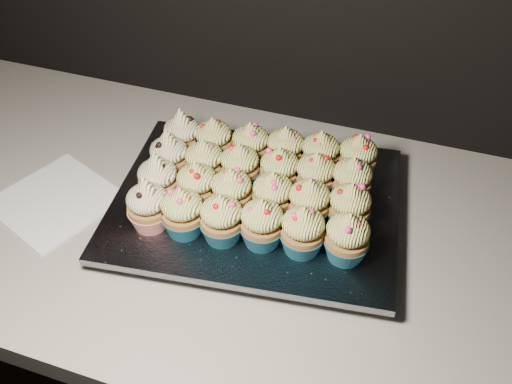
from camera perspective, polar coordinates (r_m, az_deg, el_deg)
worktop at (r=0.90m, az=6.55°, el=-5.58°), size 2.44×0.64×0.04m
napkin at (r=0.99m, az=-19.42°, el=-0.80°), size 0.22×0.22×0.00m
baking_tray at (r=0.91m, az=-0.00°, el=-1.81°), size 0.44×0.36×0.02m
foil_lining at (r=0.90m, az=0.00°, el=-1.04°), size 0.48×0.40×0.01m
cupcake_0 at (r=0.84m, az=-10.75°, el=-1.30°), size 0.06×0.06×0.10m
cupcake_1 at (r=0.83m, az=-7.34°, el=-2.04°), size 0.06×0.06×0.08m
cupcake_2 at (r=0.81m, az=-3.47°, el=-2.71°), size 0.06×0.06×0.08m
cupcake_3 at (r=0.80m, az=0.59°, el=-3.14°), size 0.06×0.06×0.08m
cupcake_4 at (r=0.80m, az=4.68°, el=-3.89°), size 0.06×0.06×0.08m
cupcake_5 at (r=0.79m, az=9.10°, el=-4.52°), size 0.06×0.06×0.08m
cupcake_6 at (r=0.88m, az=-9.75°, el=1.23°), size 0.06×0.06×0.10m
cupcake_7 at (r=0.86m, az=-5.91°, el=0.62°), size 0.06×0.06×0.08m
cupcake_8 at (r=0.85m, az=-2.46°, el=-0.02°), size 0.06×0.06×0.08m
cupcake_9 at (r=0.84m, az=1.68°, el=-0.38°), size 0.06×0.06×0.08m
cupcake_10 at (r=0.84m, az=5.32°, el=-1.08°), size 0.06×0.06×0.08m
cupcake_11 at (r=0.84m, az=9.32°, el=-1.51°), size 0.06×0.06×0.08m
cupcake_12 at (r=0.92m, az=-8.65°, el=3.53°), size 0.06×0.06×0.10m
cupcake_13 at (r=0.90m, az=-5.18°, el=2.89°), size 0.06×0.06×0.08m
cupcake_14 at (r=0.89m, az=-1.63°, el=2.53°), size 0.06×0.06×0.08m
cupcake_15 at (r=0.89m, az=2.35°, el=2.13°), size 0.06×0.06×0.08m
cupcake_16 at (r=0.88m, az=5.96°, el=1.64°), size 0.06×0.06×0.08m
cupcake_17 at (r=0.88m, az=9.52°, el=1.12°), size 0.06×0.06×0.08m
cupcake_18 at (r=0.96m, az=-7.37°, el=5.64°), size 0.06×0.06×0.10m
cupcake_19 at (r=0.95m, az=-4.24°, el=5.13°), size 0.06×0.06×0.08m
cupcake_20 at (r=0.94m, az=-0.56°, el=4.65°), size 0.06×0.06×0.08m
cupcake_21 at (r=0.93m, az=2.93°, el=4.25°), size 0.06×0.06×0.08m
cupcake_22 at (r=0.92m, az=6.42°, el=3.77°), size 0.06×0.06×0.08m
cupcake_23 at (r=0.93m, az=10.10°, el=3.40°), size 0.06×0.06×0.08m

